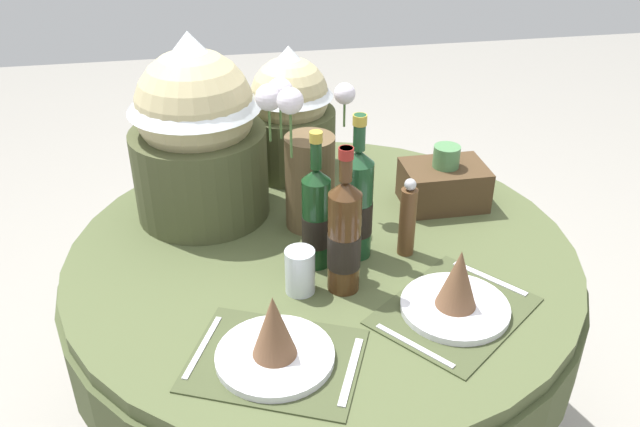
# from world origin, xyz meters

# --- Properties ---
(dining_table) EXTENTS (1.31, 1.31, 0.74)m
(dining_table) POSITION_xyz_m (0.00, 0.00, 0.60)
(dining_table) COLOR #4C5633
(dining_table) RESTS_ON ground
(place_setting_left) EXTENTS (0.41, 0.37, 0.16)m
(place_setting_left) POSITION_xyz_m (-0.17, -0.39, 0.78)
(place_setting_left) COLOR #41492B
(place_setting_left) RESTS_ON dining_table
(place_setting_right) EXTENTS (0.43, 0.41, 0.16)m
(place_setting_right) POSITION_xyz_m (0.24, -0.30, 0.78)
(place_setting_right) COLOR #41492B
(place_setting_right) RESTS_ON dining_table
(flower_vase) EXTENTS (0.26, 0.21, 0.42)m
(flower_vase) POSITION_xyz_m (-0.02, 0.11, 0.91)
(flower_vase) COLOR brown
(flower_vase) RESTS_ON dining_table
(wine_bottle_left) EXTENTS (0.07, 0.07, 0.35)m
(wine_bottle_left) POSITION_xyz_m (-0.03, -0.07, 0.87)
(wine_bottle_left) COLOR #143819
(wine_bottle_left) RESTS_ON dining_table
(wine_bottle_centre) EXTENTS (0.08, 0.08, 0.37)m
(wine_bottle_centre) POSITION_xyz_m (0.08, -0.04, 0.88)
(wine_bottle_centre) COLOR #194223
(wine_bottle_centre) RESTS_ON dining_table
(wine_bottle_right) EXTENTS (0.08, 0.08, 0.36)m
(wine_bottle_right) POSITION_xyz_m (0.02, -0.17, 0.87)
(wine_bottle_right) COLOR #422814
(wine_bottle_right) RESTS_ON dining_table
(tumbler_mid) EXTENTS (0.07, 0.07, 0.11)m
(tumbler_mid) POSITION_xyz_m (-0.08, -0.17, 0.79)
(tumbler_mid) COLOR silver
(tumbler_mid) RESTS_ON dining_table
(pepper_mill) EXTENTS (0.04, 0.04, 0.21)m
(pepper_mill) POSITION_xyz_m (0.20, -0.06, 0.83)
(pepper_mill) COLOR brown
(pepper_mill) RESTS_ON dining_table
(gift_tub_back_left) EXTENTS (0.36, 0.36, 0.50)m
(gift_tub_back_left) POSITION_xyz_m (-0.29, 0.23, 1.00)
(gift_tub_back_left) COLOR #474C2D
(gift_tub_back_left) RESTS_ON dining_table
(gift_tub_back_centre) EXTENTS (0.27, 0.27, 0.39)m
(gift_tub_back_centre) POSITION_xyz_m (-0.02, 0.45, 0.94)
(gift_tub_back_centre) COLOR #474C2D
(gift_tub_back_centre) RESTS_ON dining_table
(woven_basket_side_right) EXTENTS (0.23, 0.16, 0.18)m
(woven_basket_side_right) POSITION_xyz_m (0.37, 0.16, 0.80)
(woven_basket_side_right) COLOR #47331E
(woven_basket_side_right) RESTS_ON dining_table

